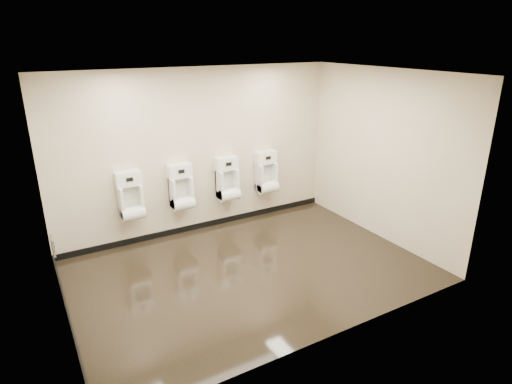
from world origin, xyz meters
TOP-DOWN VIEW (x-y plane):
  - ground at (0.00, 0.00)m, footprint 5.00×3.50m
  - ceiling at (0.00, 0.00)m, footprint 5.00×3.50m
  - back_wall at (0.00, 1.75)m, footprint 5.00×0.02m
  - front_wall at (0.00, -1.75)m, footprint 5.00×0.02m
  - left_wall at (-2.50, 0.00)m, footprint 0.02×3.50m
  - right_wall at (2.50, 0.00)m, footprint 0.02×3.50m
  - tile_overlay_left at (-2.50, 0.00)m, footprint 0.01×3.50m
  - skirting_back at (0.00, 1.74)m, footprint 5.00×0.02m
  - skirting_left at (-2.49, 0.00)m, footprint 0.02×3.50m
  - access_panel at (-2.48, 1.20)m, footprint 0.04×0.25m
  - urinal_0 at (-1.26, 1.61)m, footprint 0.41×0.31m
  - urinal_1 at (-0.42, 1.61)m, footprint 0.41×0.31m
  - urinal_2 at (0.45, 1.61)m, footprint 0.41×0.31m
  - urinal_3 at (1.25, 1.61)m, footprint 0.41×0.31m

SIDE VIEW (x-z plane):
  - ground at x=0.00m, z-range 0.00..0.00m
  - skirting_back at x=0.00m, z-range 0.00..0.10m
  - skirting_left at x=-2.49m, z-range 0.00..0.10m
  - access_panel at x=-2.48m, z-range 0.38..0.62m
  - urinal_0 at x=-1.26m, z-range 0.44..1.21m
  - urinal_1 at x=-0.42m, z-range 0.44..1.21m
  - urinal_2 at x=0.45m, z-range 0.44..1.21m
  - urinal_3 at x=1.25m, z-range 0.44..1.21m
  - back_wall at x=0.00m, z-range 0.00..2.80m
  - front_wall at x=0.00m, z-range 0.00..2.80m
  - left_wall at x=-2.50m, z-range 0.00..2.80m
  - right_wall at x=2.50m, z-range 0.00..2.80m
  - tile_overlay_left at x=-2.50m, z-range 0.00..2.80m
  - ceiling at x=0.00m, z-range 2.80..2.80m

